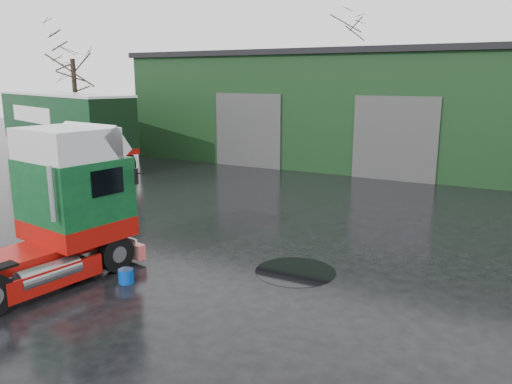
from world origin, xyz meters
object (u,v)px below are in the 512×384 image
hero_tractor (10,212)px  wash_bucket (126,276)px  warehouse (421,108)px  tree_back_a (345,79)px  tree_left (75,88)px  trailer_left (63,128)px

hero_tractor → wash_bucket: hero_tractor is taller
warehouse → tree_back_a: tree_back_a is taller
wash_bucket → tree_left: bearing=140.3°
trailer_left → tree_back_a: size_ratio=1.36×
wash_bucket → tree_left: (-16.33, 13.56, 4.08)m
hero_tractor → wash_bucket: size_ratio=16.30×
wash_bucket → tree_back_a: tree_back_a is taller
trailer_left → tree_back_a: (10.00, 20.00, 2.74)m
warehouse → trailer_left: 20.62m
wash_bucket → tree_left: size_ratio=0.04×
wash_bucket → hero_tractor: bearing=-144.3°
warehouse → wash_bucket: size_ratio=88.67×
tree_back_a → warehouse: bearing=-51.3°
warehouse → hero_tractor: size_ratio=5.44×
trailer_left → wash_bucket: bearing=-108.3°
warehouse → hero_tractor: bearing=-101.5°
trailer_left → tree_back_a: tree_back_a is taller
warehouse → tree_left: size_ratio=3.81×
hero_tractor → tree_left: bearing=142.2°
tree_left → wash_bucket: bearing=-39.7°
tree_back_a → wash_bucket: bearing=-80.4°
hero_tractor → tree_left: size_ratio=0.70×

